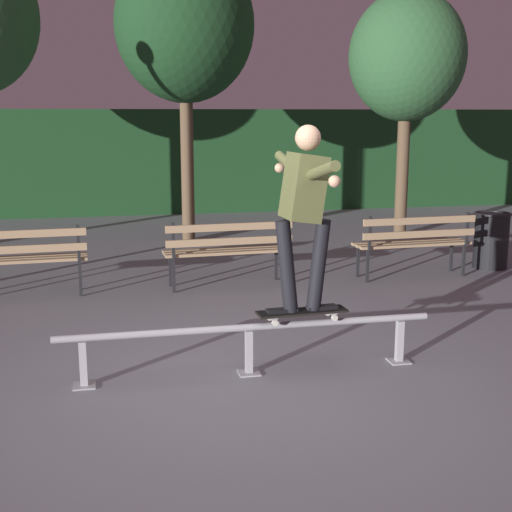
{
  "coord_description": "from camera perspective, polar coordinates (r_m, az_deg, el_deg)",
  "views": [
    {
      "loc": [
        -1.09,
        -5.2,
        2.17
      ],
      "look_at": [
        0.23,
        1.02,
        0.85
      ],
      "focal_mm": 48.27,
      "sensor_mm": 36.0,
      "label": 1
    }
  ],
  "objects": [
    {
      "name": "trash_can",
      "position": [
        10.37,
        18.91,
        1.31
      ],
      "size": [
        0.52,
        0.52,
        0.8
      ],
      "color": "black",
      "rests_on": "ground"
    },
    {
      "name": "skateboard",
      "position": [
        5.88,
        3.83,
        -4.67
      ],
      "size": [
        0.79,
        0.25,
        0.09
      ],
      "color": "black",
      "rests_on": "grind_rail"
    },
    {
      "name": "park_bench_leftmost",
      "position": [
        8.62,
        -19.15,
        0.13
      ],
      "size": [
        1.62,
        0.49,
        0.88
      ],
      "color": "black",
      "rests_on": "ground"
    },
    {
      "name": "tree_far_right",
      "position": [
        12.66,
        12.41,
        15.76
      ],
      "size": [
        2.02,
        2.02,
        4.26
      ],
      "color": "brown",
      "rests_on": "ground"
    },
    {
      "name": "grind_rail",
      "position": [
        5.83,
        -0.6,
        -6.69
      ],
      "size": [
        3.21,
        0.18,
        0.44
      ],
      "color": "#9E9EA3",
      "rests_on": "ground"
    },
    {
      "name": "park_bench_left_center",
      "position": [
        8.66,
        -2.34,
        0.83
      ],
      "size": [
        1.62,
        0.49,
        0.88
      ],
      "color": "black",
      "rests_on": "ground"
    },
    {
      "name": "tree_behind_benches",
      "position": [
        11.99,
        -5.94,
        18.44
      ],
      "size": [
        2.3,
        2.3,
        4.88
      ],
      "color": "brown",
      "rests_on": "ground"
    },
    {
      "name": "skateboarder",
      "position": [
        5.69,
        3.99,
        4.41
      ],
      "size": [
        0.63,
        1.41,
        1.56
      ],
      "color": "black",
      "rests_on": "skateboard"
    },
    {
      "name": "ground_plane",
      "position": [
        5.74,
        -0.14,
        -10.49
      ],
      "size": [
        90.0,
        90.0,
        0.0
      ],
      "primitive_type": "plane",
      "color": "slate"
    },
    {
      "name": "park_bench_right_center",
      "position": [
        9.41,
        13.02,
        1.41
      ],
      "size": [
        1.62,
        0.49,
        0.88
      ],
      "color": "black",
      "rests_on": "ground"
    },
    {
      "name": "hedge_backdrop",
      "position": [
        15.73,
        -8.04,
        7.81
      ],
      "size": [
        24.0,
        1.2,
        2.27
      ],
      "primitive_type": "cube",
      "color": "#193D1E",
      "rests_on": "ground"
    }
  ]
}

